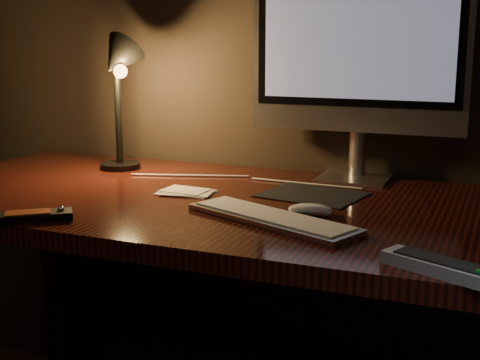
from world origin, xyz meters
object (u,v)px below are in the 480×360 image
at_px(mouse, 310,211).
at_px(desk_lamp, 118,78).
at_px(tv_remote, 445,268).
at_px(media_remote, 37,216).
at_px(monitor, 358,47).
at_px(keyboard, 272,218).
at_px(desk, 236,243).

bearing_deg(mouse, desk_lamp, 145.45).
relative_size(mouse, tv_remote, 0.43).
bearing_deg(desk_lamp, media_remote, -86.10).
distance_m(media_remote, desk_lamp, 0.57).
distance_m(mouse, media_remote, 0.56).
distance_m(monitor, tv_remote, 0.78).
bearing_deg(desk_lamp, keyboard, -38.98).
height_order(mouse, desk_lamp, desk_lamp).
relative_size(media_remote, desk_lamp, 0.37).
xyz_separation_m(monitor, mouse, (-0.01, -0.38, -0.33)).
bearing_deg(desk_lamp, desk, -24.07).
xyz_separation_m(tv_remote, desk_lamp, (-0.91, 0.51, 0.24)).
relative_size(monitor, tv_remote, 2.74).
relative_size(desk, desk_lamp, 4.23).
bearing_deg(mouse, tv_remote, -54.04).
bearing_deg(mouse, media_remote, -166.16).
height_order(desk, keyboard, keyboard).
distance_m(monitor, keyboard, 0.57).
distance_m(desk, monitor, 0.57).
xyz_separation_m(desk, mouse, (0.23, -0.14, 0.14)).
bearing_deg(mouse, keyboard, -140.41).
relative_size(keyboard, mouse, 4.31).
bearing_deg(keyboard, mouse, 74.56).
xyz_separation_m(monitor, desk_lamp, (-0.62, -0.13, -0.09)).
relative_size(desk, media_remote, 11.32).
xyz_separation_m(media_remote, tv_remote, (0.80, -0.01, 0.00)).
bearing_deg(tv_remote, desk_lamp, 174.93).
height_order(keyboard, desk_lamp, desk_lamp).
height_order(monitor, tv_remote, monitor).
bearing_deg(desk_lamp, monitor, 3.17).
xyz_separation_m(mouse, tv_remote, (0.30, -0.26, 0.00)).
relative_size(tv_remote, desk_lamp, 0.56).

